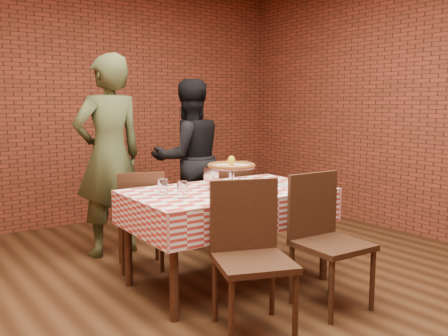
{
  "coord_description": "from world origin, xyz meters",
  "views": [
    {
      "loc": [
        -1.98,
        -2.61,
        1.44
      ],
      "look_at": [
        0.32,
        0.55,
        0.91
      ],
      "focal_mm": 39.27,
      "sensor_mm": 36.0,
      "label": 1
    }
  ],
  "objects_px": {
    "pizza_stand": "(231,177)",
    "water_glass_right": "(163,187)",
    "diner_olive": "(109,156)",
    "diner_black": "(189,159)",
    "chair_near_right": "(332,243)",
    "chair_far_left": "(140,219)",
    "chair_near_left": "(254,259)",
    "water_glass_left": "(182,190)",
    "table": "(228,237)",
    "condiment_caddy": "(211,175)",
    "pizza": "(231,166)",
    "chair_far_right": "(220,206)"
  },
  "relations": [
    {
      "from": "chair_near_right",
      "to": "chair_far_right",
      "type": "bearing_deg",
      "value": 87.91
    },
    {
      "from": "chair_far_right",
      "to": "diner_black",
      "type": "distance_m",
      "value": 0.75
    },
    {
      "from": "pizza_stand",
      "to": "water_glass_left",
      "type": "distance_m",
      "value": 0.54
    },
    {
      "from": "table",
      "to": "chair_near_left",
      "type": "distance_m",
      "value": 0.86
    },
    {
      "from": "diner_olive",
      "to": "chair_far_right",
      "type": "bearing_deg",
      "value": 145.07
    },
    {
      "from": "pizza",
      "to": "condiment_caddy",
      "type": "distance_m",
      "value": 0.29
    },
    {
      "from": "condiment_caddy",
      "to": "water_glass_right",
      "type": "bearing_deg",
      "value": -177.81
    },
    {
      "from": "chair_far_right",
      "to": "table",
      "type": "bearing_deg",
      "value": 54.22
    },
    {
      "from": "water_glass_left",
      "to": "chair_far_right",
      "type": "distance_m",
      "value": 1.28
    },
    {
      "from": "pizza_stand",
      "to": "water_glass_left",
      "type": "relative_size",
      "value": 3.16
    },
    {
      "from": "chair_near_right",
      "to": "diner_olive",
      "type": "height_order",
      "value": "diner_olive"
    },
    {
      "from": "chair_far_left",
      "to": "chair_near_right",
      "type": "bearing_deg",
      "value": 135.9
    },
    {
      "from": "table",
      "to": "diner_olive",
      "type": "bearing_deg",
      "value": 109.32
    },
    {
      "from": "diner_black",
      "to": "diner_olive",
      "type": "bearing_deg",
      "value": 15.28
    },
    {
      "from": "water_glass_left",
      "to": "water_glass_right",
      "type": "relative_size",
      "value": 1.0
    },
    {
      "from": "chair_far_right",
      "to": "diner_black",
      "type": "bearing_deg",
      "value": -98.57
    },
    {
      "from": "chair_near_right",
      "to": "diner_black",
      "type": "bearing_deg",
      "value": 88.17
    },
    {
      "from": "water_glass_right",
      "to": "water_glass_left",
      "type": "bearing_deg",
      "value": -69.68
    },
    {
      "from": "pizza_stand",
      "to": "chair_far_right",
      "type": "relative_size",
      "value": 0.43
    },
    {
      "from": "water_glass_left",
      "to": "chair_far_right",
      "type": "bearing_deg",
      "value": 41.63
    },
    {
      "from": "chair_far_left",
      "to": "pizza_stand",
      "type": "bearing_deg",
      "value": 144.53
    },
    {
      "from": "pizza_stand",
      "to": "chair_near_left",
      "type": "xyz_separation_m",
      "value": [
        -0.43,
        -0.8,
        -0.37
      ]
    },
    {
      "from": "chair_far_left",
      "to": "diner_olive",
      "type": "xyz_separation_m",
      "value": [
        -0.04,
        0.53,
        0.5
      ]
    },
    {
      "from": "table",
      "to": "chair_near_left",
      "type": "relative_size",
      "value": 1.63
    },
    {
      "from": "pizza",
      "to": "chair_far_right",
      "type": "bearing_deg",
      "value": 60.81
    },
    {
      "from": "pizza_stand",
      "to": "water_glass_left",
      "type": "bearing_deg",
      "value": -167.68
    },
    {
      "from": "water_glass_right",
      "to": "diner_olive",
      "type": "height_order",
      "value": "diner_olive"
    },
    {
      "from": "pizza_stand",
      "to": "water_glass_left",
      "type": "height_order",
      "value": "pizza_stand"
    },
    {
      "from": "condiment_caddy",
      "to": "chair_far_left",
      "type": "xyz_separation_m",
      "value": [
        -0.46,
        0.43,
        -0.4
      ]
    },
    {
      "from": "chair_near_left",
      "to": "chair_near_right",
      "type": "relative_size",
      "value": 1.01
    },
    {
      "from": "pizza_stand",
      "to": "chair_near_right",
      "type": "relative_size",
      "value": 0.41
    },
    {
      "from": "pizza",
      "to": "chair_near_left",
      "type": "bearing_deg",
      "value": -118.15
    },
    {
      "from": "water_glass_right",
      "to": "chair_near_left",
      "type": "distance_m",
      "value": 0.94
    },
    {
      "from": "condiment_caddy",
      "to": "chair_far_left",
      "type": "distance_m",
      "value": 0.74
    },
    {
      "from": "table",
      "to": "water_glass_left",
      "type": "relative_size",
      "value": 12.67
    },
    {
      "from": "chair_far_right",
      "to": "diner_black",
      "type": "height_order",
      "value": "diner_black"
    },
    {
      "from": "diner_olive",
      "to": "diner_black",
      "type": "relative_size",
      "value": 1.12
    },
    {
      "from": "condiment_caddy",
      "to": "diner_black",
      "type": "height_order",
      "value": "diner_black"
    },
    {
      "from": "pizza",
      "to": "condiment_caddy",
      "type": "height_order",
      "value": "pizza"
    },
    {
      "from": "water_glass_left",
      "to": "diner_black",
      "type": "xyz_separation_m",
      "value": [
        0.96,
        1.45,
        0.02
      ]
    },
    {
      "from": "chair_near_right",
      "to": "water_glass_right",
      "type": "bearing_deg",
      "value": 136.14
    },
    {
      "from": "water_glass_left",
      "to": "chair_far_right",
      "type": "xyz_separation_m",
      "value": [
        0.91,
        0.81,
        -0.37
      ]
    },
    {
      "from": "chair_far_left",
      "to": "diner_black",
      "type": "bearing_deg",
      "value": -123.4
    },
    {
      "from": "table",
      "to": "diner_olive",
      "type": "xyz_separation_m",
      "value": [
        -0.44,
        1.26,
        0.56
      ]
    },
    {
      "from": "pizza_stand",
      "to": "chair_far_right",
      "type": "distance_m",
      "value": 0.89
    },
    {
      "from": "chair_far_left",
      "to": "diner_black",
      "type": "xyz_separation_m",
      "value": [
        0.9,
        0.64,
        0.41
      ]
    },
    {
      "from": "pizza_stand",
      "to": "water_glass_right",
      "type": "relative_size",
      "value": 3.16
    },
    {
      "from": "chair_near_right",
      "to": "chair_far_left",
      "type": "height_order",
      "value": "chair_near_right"
    },
    {
      "from": "water_glass_right",
      "to": "chair_near_right",
      "type": "distance_m",
      "value": 1.27
    },
    {
      "from": "pizza",
      "to": "diner_black",
      "type": "xyz_separation_m",
      "value": [
        0.44,
        1.34,
        -0.1
      ]
    }
  ]
}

